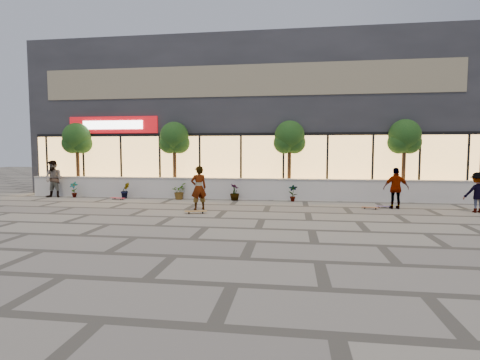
# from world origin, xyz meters

# --- Properties ---
(ground) EXTENTS (80.00, 80.00, 0.00)m
(ground) POSITION_xyz_m (0.00, 0.00, 0.00)
(ground) COLOR gray
(ground) RESTS_ON ground
(planter_wall) EXTENTS (22.00, 0.42, 1.04)m
(planter_wall) POSITION_xyz_m (0.00, 7.00, 0.52)
(planter_wall) COLOR silver
(planter_wall) RESTS_ON ground
(retail_building) EXTENTS (24.00, 9.17, 8.50)m
(retail_building) POSITION_xyz_m (-0.00, 12.49, 4.25)
(retail_building) COLOR #27282C
(retail_building) RESTS_ON ground
(shrub_a) EXTENTS (0.43, 0.29, 0.81)m
(shrub_a) POSITION_xyz_m (-8.50, 6.45, 0.41)
(shrub_a) COLOR black
(shrub_a) RESTS_ON ground
(shrub_b) EXTENTS (0.57, 0.57, 0.81)m
(shrub_b) POSITION_xyz_m (-5.70, 6.45, 0.41)
(shrub_b) COLOR black
(shrub_b) RESTS_ON ground
(shrub_c) EXTENTS (0.68, 0.77, 0.81)m
(shrub_c) POSITION_xyz_m (-2.90, 6.45, 0.41)
(shrub_c) COLOR black
(shrub_c) RESTS_ON ground
(shrub_d) EXTENTS (0.64, 0.64, 0.81)m
(shrub_d) POSITION_xyz_m (-0.10, 6.45, 0.41)
(shrub_d) COLOR black
(shrub_d) RESTS_ON ground
(shrub_e) EXTENTS (0.46, 0.35, 0.81)m
(shrub_e) POSITION_xyz_m (2.70, 6.45, 0.41)
(shrub_e) COLOR black
(shrub_e) RESTS_ON ground
(tree_west) EXTENTS (1.60, 1.50, 3.92)m
(tree_west) POSITION_xyz_m (-9.00, 7.70, 2.99)
(tree_west) COLOR #432A18
(tree_west) RESTS_ON ground
(tree_midwest) EXTENTS (1.60, 1.50, 3.92)m
(tree_midwest) POSITION_xyz_m (-3.50, 7.70, 2.99)
(tree_midwest) COLOR #432A18
(tree_midwest) RESTS_ON ground
(tree_mideast) EXTENTS (1.60, 1.50, 3.92)m
(tree_mideast) POSITION_xyz_m (2.50, 7.70, 2.99)
(tree_mideast) COLOR #432A18
(tree_mideast) RESTS_ON ground
(tree_east) EXTENTS (1.60, 1.50, 3.92)m
(tree_east) POSITION_xyz_m (8.00, 7.70, 2.99)
(tree_east) COLOR #432A18
(tree_east) RESTS_ON ground
(skater_center) EXTENTS (0.78, 0.70, 1.79)m
(skater_center) POSITION_xyz_m (-1.10, 3.40, 0.89)
(skater_center) COLOR beige
(skater_center) RESTS_ON ground
(skater_left) EXTENTS (0.93, 0.73, 1.91)m
(skater_left) POSITION_xyz_m (-9.50, 6.30, 0.95)
(skater_left) COLOR #877357
(skater_left) RESTS_ON ground
(skater_right_near) EXTENTS (1.02, 0.45, 1.71)m
(skater_right_near) POSITION_xyz_m (6.91, 4.76, 0.86)
(skater_right_near) COLOR silver
(skater_right_near) RESTS_ON ground
(skater_right_far) EXTENTS (1.03, 0.61, 1.57)m
(skater_right_far) POSITION_xyz_m (9.80, 4.24, 0.79)
(skater_right_far) COLOR maroon
(skater_right_far) RESTS_ON ground
(skateboard_center) EXTENTS (0.88, 0.43, 0.10)m
(skateboard_center) POSITION_xyz_m (-0.99, 2.46, 0.09)
(skateboard_center) COLOR olive
(skateboard_center) RESTS_ON ground
(skateboard_left) EXTENTS (0.81, 0.40, 0.09)m
(skateboard_left) POSITION_xyz_m (-5.84, 5.91, 0.08)
(skateboard_left) COLOR red
(skateboard_left) RESTS_ON ground
(skateboard_right_near) EXTENTS (0.71, 0.35, 0.08)m
(skateboard_right_near) POSITION_xyz_m (5.86, 4.52, 0.07)
(skateboard_right_near) COLOR brown
(skateboard_right_near) RESTS_ON ground
(skateboard_right_far) EXTENTS (0.71, 0.23, 0.08)m
(skateboard_right_far) POSITION_xyz_m (6.50, 4.92, 0.07)
(skateboard_right_far) COLOR #5F4A87
(skateboard_right_far) RESTS_ON ground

